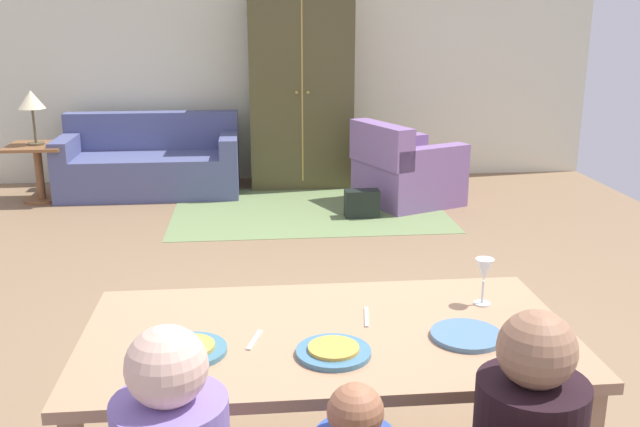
{
  "coord_description": "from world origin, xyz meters",
  "views": [
    {
      "loc": [
        -0.4,
        -3.78,
        1.85
      ],
      "look_at": [
        -0.06,
        -0.31,
        0.85
      ],
      "focal_mm": 39.39,
      "sensor_mm": 36.0,
      "label": 1
    }
  ],
  "objects_px": {
    "table_lamp": "(31,102)",
    "plate_near_man": "(189,350)",
    "armoire": "(300,90)",
    "wine_glass": "(484,272)",
    "plate_near_woman": "(467,335)",
    "dining_table": "(328,350)",
    "handbag": "(362,204)",
    "side_table": "(39,165)",
    "couch": "(151,164)",
    "armchair": "(404,172)",
    "plate_near_child": "(334,352)"
  },
  "relations": [
    {
      "from": "wine_glass",
      "to": "table_lamp",
      "type": "distance_m",
      "value": 5.6
    },
    {
      "from": "wine_glass",
      "to": "couch",
      "type": "bearing_deg",
      "value": 111.39
    },
    {
      "from": "plate_near_man",
      "to": "armchair",
      "type": "distance_m",
      "value": 4.93
    },
    {
      "from": "wine_glass",
      "to": "plate_near_woman",
      "type": "bearing_deg",
      "value": -117.68
    },
    {
      "from": "plate_near_man",
      "to": "wine_glass",
      "type": "bearing_deg",
      "value": 15.29
    },
    {
      "from": "plate_near_child",
      "to": "handbag",
      "type": "xyz_separation_m",
      "value": [
        0.76,
        4.17,
        -0.64
      ]
    },
    {
      "from": "plate_near_child",
      "to": "armchair",
      "type": "bearing_deg",
      "value": 74.9
    },
    {
      "from": "armoire",
      "to": "side_table",
      "type": "xyz_separation_m",
      "value": [
        -2.68,
        -0.48,
        -0.67
      ]
    },
    {
      "from": "dining_table",
      "to": "handbag",
      "type": "bearing_deg",
      "value": 79.3
    },
    {
      "from": "armoire",
      "to": "table_lamp",
      "type": "bearing_deg",
      "value": -169.95
    },
    {
      "from": "plate_near_man",
      "to": "wine_glass",
      "type": "relative_size",
      "value": 1.34
    },
    {
      "from": "plate_near_child",
      "to": "armchair",
      "type": "xyz_separation_m",
      "value": [
        1.26,
        4.65,
        -0.45
      ]
    },
    {
      "from": "plate_near_man",
      "to": "armchair",
      "type": "bearing_deg",
      "value": 69.35
    },
    {
      "from": "dining_table",
      "to": "handbag",
      "type": "distance_m",
      "value": 4.1
    },
    {
      "from": "armoire",
      "to": "plate_near_man",
      "type": "bearing_deg",
      "value": -97.84
    },
    {
      "from": "plate_near_woman",
      "to": "table_lamp",
      "type": "bearing_deg",
      "value": 119.93
    },
    {
      "from": "armoire",
      "to": "handbag",
      "type": "xyz_separation_m",
      "value": [
        0.47,
        -1.38,
        -0.92
      ]
    },
    {
      "from": "plate_near_man",
      "to": "plate_near_child",
      "type": "relative_size",
      "value": 1.0
    },
    {
      "from": "dining_table",
      "to": "handbag",
      "type": "relative_size",
      "value": 5.4
    },
    {
      "from": "dining_table",
      "to": "couch",
      "type": "xyz_separation_m",
      "value": [
        -1.33,
        5.15,
        -0.38
      ]
    },
    {
      "from": "armchair",
      "to": "side_table",
      "type": "height_order",
      "value": "armchair"
    },
    {
      "from": "dining_table",
      "to": "plate_near_child",
      "type": "relative_size",
      "value": 6.91
    },
    {
      "from": "table_lamp",
      "to": "plate_near_man",
      "type": "bearing_deg",
      "value": -68.99
    },
    {
      "from": "plate_near_woman",
      "to": "couch",
      "type": "height_order",
      "value": "couch"
    },
    {
      "from": "wine_glass",
      "to": "side_table",
      "type": "relative_size",
      "value": 0.32
    },
    {
      "from": "wine_glass",
      "to": "armchair",
      "type": "relative_size",
      "value": 0.17
    },
    {
      "from": "dining_table",
      "to": "plate_near_woman",
      "type": "distance_m",
      "value": 0.49
    },
    {
      "from": "plate_near_child",
      "to": "armoire",
      "type": "relative_size",
      "value": 0.12
    },
    {
      "from": "armchair",
      "to": "side_table",
      "type": "distance_m",
      "value": 3.68
    },
    {
      "from": "wine_glass",
      "to": "couch",
      "type": "height_order",
      "value": "wine_glass"
    },
    {
      "from": "plate_near_man",
      "to": "side_table",
      "type": "distance_m",
      "value": 5.39
    },
    {
      "from": "armoire",
      "to": "table_lamp",
      "type": "xyz_separation_m",
      "value": [
        -2.68,
        -0.48,
        -0.04
      ]
    },
    {
      "from": "dining_table",
      "to": "couch",
      "type": "distance_m",
      "value": 5.33
    },
    {
      "from": "dining_table",
      "to": "table_lamp",
      "type": "bearing_deg",
      "value": 116.13
    },
    {
      "from": "side_table",
      "to": "table_lamp",
      "type": "relative_size",
      "value": 1.07
    },
    {
      "from": "plate_near_man",
      "to": "plate_near_woman",
      "type": "xyz_separation_m",
      "value": [
        0.95,
        0.02,
        0.0
      ]
    },
    {
      "from": "dining_table",
      "to": "side_table",
      "type": "height_order",
      "value": "dining_table"
    },
    {
      "from": "couch",
      "to": "table_lamp",
      "type": "height_order",
      "value": "table_lamp"
    },
    {
      "from": "plate_near_man",
      "to": "couch",
      "type": "bearing_deg",
      "value": 99.16
    },
    {
      "from": "plate_near_man",
      "to": "table_lamp",
      "type": "relative_size",
      "value": 0.46
    },
    {
      "from": "plate_near_woman",
      "to": "handbag",
      "type": "relative_size",
      "value": 0.78
    },
    {
      "from": "dining_table",
      "to": "armchair",
      "type": "bearing_deg",
      "value": 74.32
    },
    {
      "from": "plate_near_child",
      "to": "plate_near_man",
      "type": "bearing_deg",
      "value": 172.8
    },
    {
      "from": "armchair",
      "to": "side_table",
      "type": "xyz_separation_m",
      "value": [
        -3.66,
        0.42,
        0.06
      ]
    },
    {
      "from": "wine_glass",
      "to": "armchair",
      "type": "distance_m",
      "value": 4.38
    },
    {
      "from": "handbag",
      "to": "side_table",
      "type": "bearing_deg",
      "value": 164.08
    },
    {
      "from": "handbag",
      "to": "dining_table",
      "type": "bearing_deg",
      "value": -100.7
    },
    {
      "from": "table_lamp",
      "to": "wine_glass",
      "type": "bearing_deg",
      "value": -57.33
    },
    {
      "from": "armchair",
      "to": "handbag",
      "type": "xyz_separation_m",
      "value": [
        -0.5,
        -0.48,
        -0.19
      ]
    },
    {
      "from": "plate_near_child",
      "to": "couch",
      "type": "distance_m",
      "value": 5.52
    }
  ]
}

